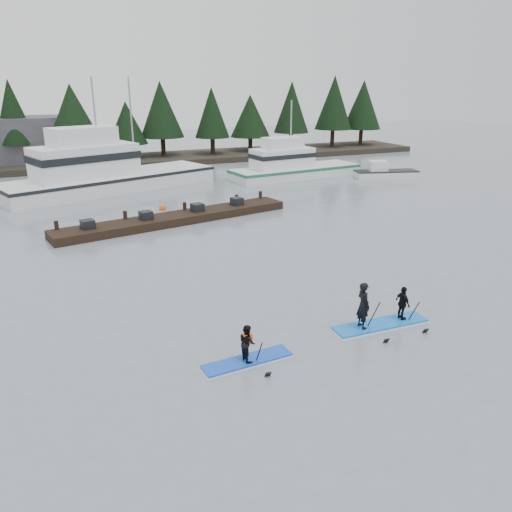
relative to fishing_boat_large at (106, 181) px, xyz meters
name	(u,v)px	position (x,y,z in m)	size (l,w,h in m)	color
ground	(325,339)	(3.56, -28.49, -0.74)	(160.00, 160.00, 0.00)	slate
far_shore	(123,161)	(3.56, 13.51, -0.44)	(70.00, 8.00, 0.60)	#2D281E
treeline	(124,164)	(3.56, 13.51, -0.74)	(60.00, 4.00, 8.00)	black
fishing_boat_large	(106,181)	(0.00, 0.00, 0.00)	(17.79, 10.14, 9.75)	white
fishing_boat_medium	(292,172)	(16.52, -0.82, -0.22)	(12.62, 4.90, 7.62)	white
skiff	(386,174)	(24.36, -4.32, -0.41)	(5.68, 1.70, 0.66)	white
floating_dock	(177,218)	(2.75, -11.77, -0.48)	(15.28, 2.04, 0.51)	black
buoy_b	(163,210)	(2.70, -8.21, -0.74)	(0.48, 0.48, 0.48)	#FF530C
buoy_c	(298,180)	(16.55, -1.96, -0.74)	(0.64, 0.64, 0.64)	#FF530C
paddleboard_solo	(247,350)	(0.54, -28.82, -0.29)	(2.96, 1.10, 1.80)	blue
paddleboard_duo	(380,312)	(5.83, -28.44, -0.14)	(3.64, 1.16, 2.27)	blue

